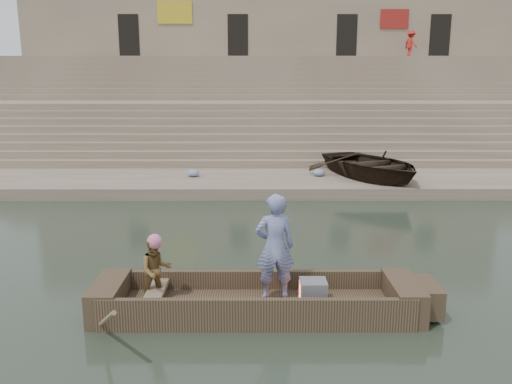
{
  "coord_description": "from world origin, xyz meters",
  "views": [
    {
      "loc": [
        -0.92,
        -10.76,
        4.06
      ],
      "look_at": [
        -0.89,
        1.12,
        1.4
      ],
      "focal_mm": 36.49,
      "sensor_mm": 36.0,
      "label": 1
    }
  ],
  "objects_px": {
    "television": "(312,291)",
    "beached_rowboat": "(371,164)",
    "pedestrian": "(411,44)",
    "standing_man": "(275,247)",
    "main_rowboat": "(256,308)",
    "rowing_man": "(156,270)"
  },
  "relations": [
    {
      "from": "television",
      "to": "beached_rowboat",
      "type": "height_order",
      "value": "beached_rowboat"
    },
    {
      "from": "television",
      "to": "beached_rowboat",
      "type": "xyz_separation_m",
      "value": [
        3.25,
        10.34,
        0.48
      ]
    },
    {
      "from": "beached_rowboat",
      "to": "pedestrian",
      "type": "relative_size",
      "value": 3.0
    },
    {
      "from": "standing_man",
      "to": "pedestrian",
      "type": "bearing_deg",
      "value": -118.25
    },
    {
      "from": "main_rowboat",
      "to": "television",
      "type": "relative_size",
      "value": 10.87
    },
    {
      "from": "rowing_man",
      "to": "pedestrian",
      "type": "relative_size",
      "value": 0.72
    },
    {
      "from": "standing_man",
      "to": "beached_rowboat",
      "type": "xyz_separation_m",
      "value": [
        3.91,
        10.15,
        -0.27
      ]
    },
    {
      "from": "main_rowboat",
      "to": "standing_man",
      "type": "relative_size",
      "value": 2.64
    },
    {
      "from": "main_rowboat",
      "to": "beached_rowboat",
      "type": "distance_m",
      "value": 11.19
    },
    {
      "from": "main_rowboat",
      "to": "beached_rowboat",
      "type": "relative_size",
      "value": 1.04
    },
    {
      "from": "standing_man",
      "to": "pedestrian",
      "type": "distance_m",
      "value": 27.01
    },
    {
      "from": "main_rowboat",
      "to": "pedestrian",
      "type": "xyz_separation_m",
      "value": [
        9.66,
        25.05,
        5.89
      ]
    },
    {
      "from": "standing_man",
      "to": "television",
      "type": "xyz_separation_m",
      "value": [
        0.65,
        -0.18,
        -0.75
      ]
    },
    {
      "from": "main_rowboat",
      "to": "standing_man",
      "type": "bearing_deg",
      "value": 29.89
    },
    {
      "from": "pedestrian",
      "to": "standing_man",
      "type": "bearing_deg",
      "value": 136.44
    },
    {
      "from": "standing_man",
      "to": "pedestrian",
      "type": "xyz_separation_m",
      "value": [
        9.35,
        24.87,
        4.83
      ]
    },
    {
      "from": "television",
      "to": "rowing_man",
      "type": "bearing_deg",
      "value": 178.97
    },
    {
      "from": "television",
      "to": "pedestrian",
      "type": "bearing_deg",
      "value": 70.86
    },
    {
      "from": "television",
      "to": "standing_man",
      "type": "bearing_deg",
      "value": 164.44
    },
    {
      "from": "rowing_man",
      "to": "beached_rowboat",
      "type": "xyz_separation_m",
      "value": [
        5.95,
        10.29,
        0.1
      ]
    },
    {
      "from": "main_rowboat",
      "to": "pedestrian",
      "type": "distance_m",
      "value": 27.49
    },
    {
      "from": "standing_man",
      "to": "rowing_man",
      "type": "height_order",
      "value": "standing_man"
    }
  ]
}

